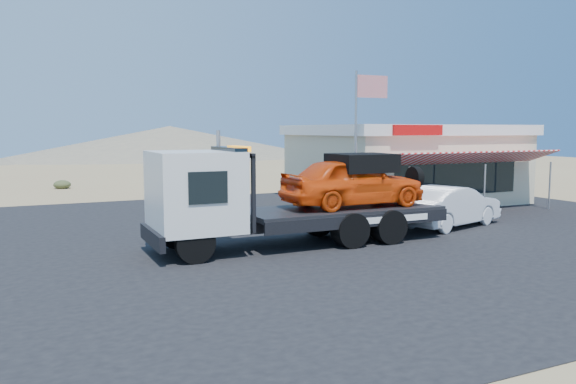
% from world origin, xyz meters
% --- Properties ---
extents(ground, '(120.00, 120.00, 0.00)m').
position_xyz_m(ground, '(0.00, 0.00, 0.00)').
color(ground, '#987B56').
rests_on(ground, ground).
extents(asphalt_lot, '(32.00, 24.00, 0.02)m').
position_xyz_m(asphalt_lot, '(2.00, 3.00, 0.01)').
color(asphalt_lot, black).
rests_on(asphalt_lot, ground).
extents(tow_truck, '(9.50, 2.82, 3.18)m').
position_xyz_m(tow_truck, '(0.27, 1.09, 1.71)').
color(tow_truck, black).
rests_on(tow_truck, asphalt_lot).
extents(white_sedan, '(5.02, 2.93, 1.56)m').
position_xyz_m(white_sedan, '(7.12, 1.60, 0.80)').
color(white_sedan, silver).
rests_on(white_sedan, asphalt_lot).
extents(jerky_store, '(10.40, 9.97, 3.90)m').
position_xyz_m(jerky_store, '(10.50, 8.97, 1.99)').
color(jerky_store, beige).
rests_on(jerky_store, asphalt_lot).
extents(flagpole, '(1.55, 0.10, 6.00)m').
position_xyz_m(flagpole, '(4.93, 4.50, 3.76)').
color(flagpole, '#99999E').
rests_on(flagpole, asphalt_lot).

